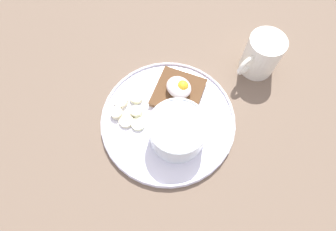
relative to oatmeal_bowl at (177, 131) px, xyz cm
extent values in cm
cube|color=#6F5C4B|center=(4.22, -1.77, -5.68)|extent=(120.00, 120.00, 2.00)
cylinder|color=white|center=(4.22, -1.77, -4.18)|extent=(29.63, 29.63, 1.00)
torus|color=white|center=(4.22, -1.77, -3.38)|extent=(29.43, 29.43, 0.60)
cylinder|color=white|center=(0.00, 0.00, -0.21)|extent=(11.55, 11.55, 6.95)
torus|color=white|center=(0.00, 0.00, 3.26)|extent=(11.75, 11.75, 0.60)
cylinder|color=beige|center=(0.00, 0.00, -0.55)|extent=(10.15, 10.15, 5.87)
ellipsoid|color=beige|center=(0.00, 0.00, 2.19)|extent=(9.64, 9.64, 1.20)
ellipsoid|color=tan|center=(-0.88, -0.58, 2.46)|extent=(1.34, 1.50, 0.54)
ellipsoid|color=beige|center=(2.02, 2.13, 2.48)|extent=(1.45, 1.05, 0.58)
ellipsoid|color=tan|center=(-2.08, 0.68, 2.58)|extent=(2.13, 2.04, 0.77)
ellipsoid|color=tan|center=(0.87, 2.71, 2.53)|extent=(1.82, 1.47, 0.68)
cube|color=brown|center=(6.72, -7.96, -2.31)|extent=(13.64, 13.64, 0.30)
cube|color=brown|center=(6.72, -7.96, -2.95)|extent=(13.38, 13.38, 1.47)
ellipsoid|color=white|center=(6.72, -7.96, -0.56)|extent=(5.79, 4.97, 3.30)
sphere|color=yellow|center=(6.01, -8.32, 0.29)|extent=(2.62, 2.62, 2.62)
cylinder|color=beige|center=(10.31, 1.91, -2.93)|extent=(3.87, 3.86, 1.67)
cylinder|color=#B5B38D|center=(10.31, 1.91, -2.26)|extent=(0.69, 0.68, 0.18)
cylinder|color=#F8E9C5|center=(14.73, 2.44, -2.99)|extent=(3.59, 3.66, 1.49)
cylinder|color=#C1B59A|center=(14.73, 2.44, -2.36)|extent=(0.65, 0.65, 0.16)
cylinder|color=#EDF1C0|center=(8.09, 3.55, -3.26)|extent=(3.66, 3.65, 0.88)
cylinder|color=#B9BC96|center=(8.09, 3.55, -2.85)|extent=(0.66, 0.66, 0.13)
cylinder|color=#EDECBE|center=(12.80, -0.53, -3.08)|extent=(2.81, 2.89, 1.32)
cylinder|color=#B9B894|center=(12.80, -0.53, -2.54)|extent=(0.51, 0.51, 0.16)
cylinder|color=beige|center=(10.50, 4.81, -3.22)|extent=(4.41, 4.39, 1.02)
cylinder|color=#B2AC8D|center=(10.50, 4.81, -2.80)|extent=(0.79, 0.79, 0.15)
cylinder|color=beige|center=(13.25, 5.06, -2.95)|extent=(3.84, 3.85, 1.58)
cylinder|color=#B9B491|center=(13.25, 5.06, -2.26)|extent=(0.68, 0.68, 0.16)
cylinder|color=white|center=(-1.82, -26.84, 0.16)|extent=(8.19, 8.19, 9.68)
cylinder|color=#3C210E|center=(-1.82, -26.84, 3.84)|extent=(6.96, 6.96, 0.40)
torus|color=white|center=(-1.02, -21.81, 0.64)|extent=(1.82, 5.35, 5.26)
camera|label=1|loc=(-10.93, 14.68, 49.35)|focal=28.00mm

